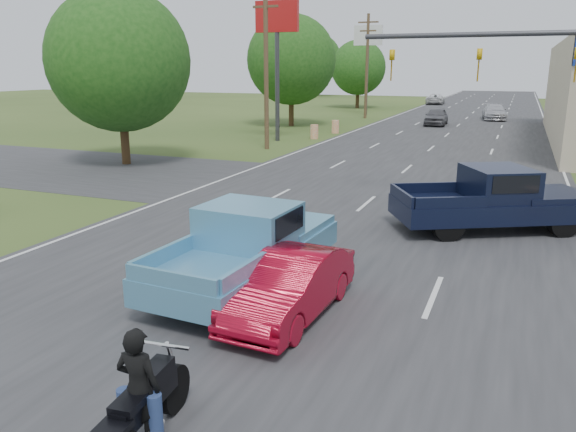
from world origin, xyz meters
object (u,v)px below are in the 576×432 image
at_px(rider, 139,395).
at_px(navy_pickup, 497,199).
at_px(motorcycle, 138,419).
at_px(distant_car_grey, 436,117).
at_px(blue_pickup, 250,244).
at_px(distant_car_white, 436,99).
at_px(red_convertible, 290,286).
at_px(distant_car_silver, 494,112).

xyz_separation_m(rider, navy_pickup, (3.79, 12.88, 0.16)).
height_order(motorcycle, distant_car_grey, distant_car_grey).
xyz_separation_m(blue_pickup, distant_car_white, (-5.70, 70.59, -0.27)).
bearing_deg(blue_pickup, distant_car_white, 97.93).
bearing_deg(navy_pickup, motorcycle, -44.98).
relative_size(blue_pickup, distant_car_grey, 1.31).
relative_size(blue_pickup, navy_pickup, 0.93).
xyz_separation_m(motorcycle, distant_car_white, (-7.00, 76.55, 0.18)).
bearing_deg(blue_pickup, rider, -74.34).
distance_m(rider, distant_car_white, 76.81).
distance_m(motorcycle, distant_car_grey, 46.15).
bearing_deg(blue_pickup, red_convertible, -36.87).
xyz_separation_m(rider, distant_car_white, (-6.99, 76.49, -0.13)).
height_order(rider, blue_pickup, blue_pickup).
distance_m(red_convertible, blue_pickup, 2.03).
bearing_deg(distant_car_white, distant_car_grey, 95.15).
relative_size(red_convertible, motorcycle, 1.70).
distance_m(distant_car_grey, distant_car_white, 30.78).
distance_m(red_convertible, motorcycle, 4.67).
distance_m(red_convertible, distant_car_silver, 49.15).
height_order(navy_pickup, distant_car_white, navy_pickup).
relative_size(motorcycle, navy_pickup, 0.37).
height_order(motorcycle, rider, rider).
bearing_deg(rider, distant_car_grey, -92.49).
xyz_separation_m(motorcycle, distant_car_grey, (-2.65, 46.08, 0.24)).
bearing_deg(red_convertible, distant_car_silver, 91.31).
relative_size(rider, navy_pickup, 0.26).
bearing_deg(rider, motorcycle, 90.00).
distance_m(distant_car_silver, distant_car_white, 24.41).
distance_m(red_convertible, distant_car_grey, 41.51).
bearing_deg(navy_pickup, rider, -45.09).
relative_size(navy_pickup, distant_car_white, 1.25).
bearing_deg(distant_car_grey, motorcycle, -88.67).
bearing_deg(motorcycle, distant_car_white, 89.45).
relative_size(red_convertible, distant_car_silver, 0.77).
distance_m(rider, blue_pickup, 6.03).
bearing_deg(red_convertible, rider, -89.84).
xyz_separation_m(motorcycle, rider, (-0.01, 0.07, 0.31)).
distance_m(rider, distant_car_grey, 46.09).
bearing_deg(motorcycle, blue_pickup, 96.50).
bearing_deg(navy_pickup, distant_car_grey, 162.28).
distance_m(motorcycle, rider, 0.32).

